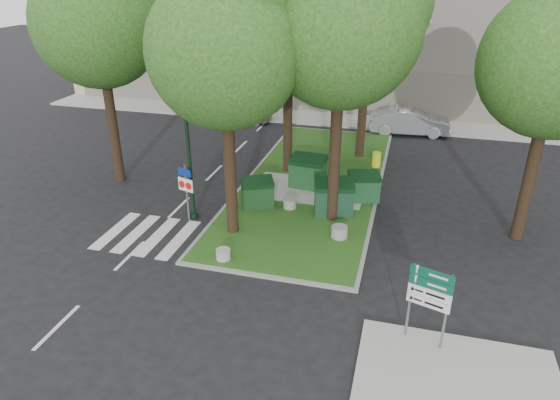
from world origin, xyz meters
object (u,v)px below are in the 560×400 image
(tree_street_left, at_px, (98,10))
(car_silver, at_px, (410,121))
(litter_bin, at_px, (376,160))
(traffic_sign_pole, at_px, (186,186))
(dumpster_a, at_px, (257,193))
(dumpster_d, at_px, (364,187))
(tree_median_near_left, at_px, (227,35))
(car_white, at_px, (237,109))
(street_lamp, at_px, (186,125))
(tree_median_mid, at_px, (291,25))
(bollard_right, at_px, (339,232))
(bollard_left, at_px, (223,254))
(dumpster_c, at_px, (334,198))
(dumpster_b, at_px, (308,172))
(bollard_mid, at_px, (290,203))
(tree_median_near_right, at_px, (345,11))
(directional_sign, at_px, (429,295))

(tree_street_left, height_order, car_silver, tree_street_left)
(litter_bin, distance_m, traffic_sign_pole, 10.25)
(dumpster_a, bearing_deg, dumpster_d, -1.60)
(tree_median_near_left, bearing_deg, car_white, 109.30)
(street_lamp, bearing_deg, tree_median_mid, 65.72)
(tree_median_mid, relative_size, bollard_right, 16.34)
(tree_median_near_left, xyz_separation_m, bollard_left, (0.29, -2.06, -7.02))
(tree_median_mid, distance_m, dumpster_c, 7.94)
(tree_median_near_left, bearing_deg, traffic_sign_pole, 168.43)
(street_lamp, xyz_separation_m, traffic_sign_pole, (-0.06, -0.32, -2.37))
(dumpster_b, height_order, car_white, dumpster_b)
(bollard_mid, height_order, street_lamp, street_lamp)
(traffic_sign_pole, bearing_deg, dumpster_d, 46.33)
(dumpster_a, bearing_deg, traffic_sign_pole, -167.31)
(tree_median_near_right, bearing_deg, dumpster_b, 121.39)
(car_silver, bearing_deg, dumpster_d, 165.43)
(dumpster_a, height_order, bollard_right, dumpster_a)
(bollard_left, xyz_separation_m, street_lamp, (-2.38, 2.82, 3.62))
(dumpster_a, xyz_separation_m, bollard_right, (3.76, -1.73, -0.38))
(tree_median_near_left, relative_size, dumpster_a, 6.55)
(tree_street_left, height_order, traffic_sign_pole, tree_street_left)
(tree_median_near_right, xyz_separation_m, bollard_mid, (-1.95, 0.44, -7.67))
(traffic_sign_pole, height_order, car_white, traffic_sign_pole)
(dumpster_b, relative_size, car_silver, 0.35)
(tree_median_near_left, xyz_separation_m, street_lamp, (-2.09, 0.76, -3.40))
(dumpster_a, bearing_deg, street_lamp, -171.85)
(tree_median_mid, distance_m, dumpster_b, 6.51)
(dumpster_a, distance_m, car_silver, 13.38)
(dumpster_a, relative_size, bollard_left, 3.16)
(traffic_sign_pole, xyz_separation_m, car_silver, (8.14, 13.86, -0.76))
(litter_bin, bearing_deg, car_white, 147.29)
(traffic_sign_pole, height_order, car_silver, traffic_sign_pole)
(street_lamp, bearing_deg, bollard_mid, 24.80)
(dumpster_a, relative_size, bollard_mid, 2.90)
(tree_median_near_left, height_order, street_lamp, tree_median_near_left)
(tree_median_near_left, bearing_deg, dumpster_d, 42.59)
(bollard_left, relative_size, car_white, 0.11)
(dumpster_a, height_order, litter_bin, dumpster_a)
(tree_median_near_left, distance_m, street_lamp, 4.06)
(bollard_left, bearing_deg, tree_street_left, 142.66)
(tree_median_mid, xyz_separation_m, bollard_right, (3.44, -5.99, -6.64))
(dumpster_a, distance_m, traffic_sign_pole, 3.07)
(dumpster_c, height_order, directional_sign, directional_sign)
(bollard_right, height_order, car_white, car_white)
(dumpster_d, height_order, car_silver, car_silver)
(bollard_right, relative_size, traffic_sign_pole, 0.25)
(dumpster_a, xyz_separation_m, traffic_sign_pole, (-2.34, -1.80, 0.84))
(tree_street_left, xyz_separation_m, directional_sign, (14.04, -8.06, -6.00))
(tree_median_mid, relative_size, car_white, 2.19)
(tree_median_near_left, height_order, tree_median_mid, tree_median_near_left)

